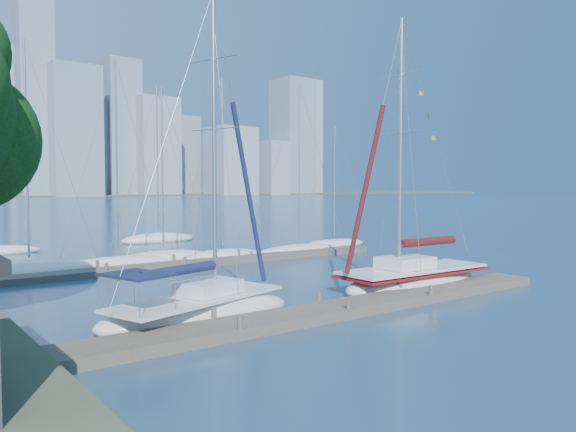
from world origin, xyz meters
TOP-DOWN VIEW (x-y plane):
  - ground at (0.00, 0.00)m, footprint 700.00×700.00m
  - near_dock at (0.00, 0.00)m, footprint 26.00×2.00m
  - far_dock at (2.00, 16.00)m, footprint 30.00×1.80m
  - sailboat_navy at (-4.85, 2.37)m, footprint 8.59×4.97m
  - sailboat_maroon at (7.26, 2.04)m, footprint 9.18×3.20m
  - bg_boat_0 at (-7.55, 17.95)m, footprint 7.81×5.31m
  - bg_boat_1 at (-2.02, 18.70)m, footprint 8.14×3.66m
  - bg_boat_2 at (1.40, 19.31)m, footprint 7.50×3.16m
  - bg_boat_3 at (5.27, 17.74)m, footprint 6.79×4.05m
  - bg_boat_4 at (12.02, 17.55)m, footprint 7.88×4.07m
  - bg_boat_5 at (17.39, 19.44)m, footprint 6.97×4.39m
  - bg_boat_7 at (6.96, 32.64)m, footprint 7.51×3.76m

SIDE VIEW (x-z plane):
  - ground at x=0.00m, z-range 0.00..0.00m
  - far_dock at x=2.00m, z-range 0.00..0.36m
  - near_dock at x=0.00m, z-range 0.00..0.40m
  - bg_boat_5 at x=17.39m, z-range -5.12..5.57m
  - bg_boat_1 at x=-2.02m, z-range -6.60..7.10m
  - bg_boat_4 at x=12.02m, z-range -6.54..7.05m
  - bg_boat_2 at x=1.40m, z-range -5.91..6.44m
  - bg_boat_3 at x=5.27m, z-range -6.31..6.86m
  - bg_boat_0 at x=-7.55m, z-range -6.67..7.25m
  - bg_boat_7 at x=6.96m, z-range -7.18..7.80m
  - sailboat_maroon at x=7.26m, z-range -5.99..8.07m
  - sailboat_navy at x=-4.85m, z-range -5.62..7.75m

